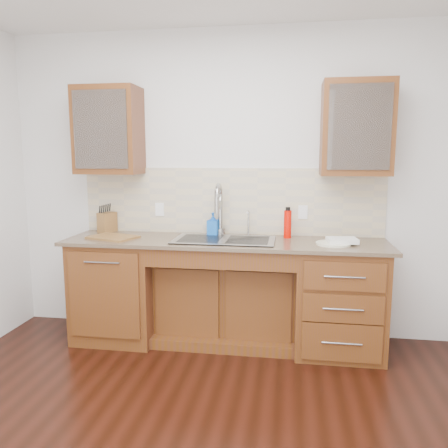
# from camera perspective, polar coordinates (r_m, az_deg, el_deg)

# --- Properties ---
(wall_back) EXTENTS (4.00, 0.10, 2.70)m
(wall_back) POSITION_cam_1_polar(r_m,az_deg,el_deg) (3.97, 0.88, 5.17)
(wall_back) COLOR silver
(wall_back) RESTS_ON ground
(base_cabinet_left) EXTENTS (0.70, 0.62, 0.88)m
(base_cabinet_left) POSITION_cam_1_polar(r_m,az_deg,el_deg) (4.04, -13.50, -8.18)
(base_cabinet_left) COLOR #593014
(base_cabinet_left) RESTS_ON ground
(base_cabinet_center) EXTENTS (1.20, 0.44, 0.70)m
(base_cabinet_center) POSITION_cam_1_polar(r_m,az_deg,el_deg) (3.90, 0.29, -9.91)
(base_cabinet_center) COLOR #593014
(base_cabinet_center) RESTS_ON ground
(base_cabinet_right) EXTENTS (0.70, 0.62, 0.88)m
(base_cabinet_right) POSITION_cam_1_polar(r_m,az_deg,el_deg) (3.77, 14.71, -9.44)
(base_cabinet_right) COLOR #593014
(base_cabinet_right) RESTS_ON ground
(countertop) EXTENTS (2.70, 0.65, 0.03)m
(countertop) POSITION_cam_1_polar(r_m,az_deg,el_deg) (3.66, 0.06, -2.34)
(countertop) COLOR #84705B
(countertop) RESTS_ON base_cabinet_left
(backsplash) EXTENTS (2.70, 0.02, 0.59)m
(backsplash) POSITION_cam_1_polar(r_m,az_deg,el_deg) (3.92, 0.75, 3.00)
(backsplash) COLOR beige
(backsplash) RESTS_ON wall_back
(sink) EXTENTS (0.84, 0.46, 0.19)m
(sink) POSITION_cam_1_polar(r_m,az_deg,el_deg) (3.66, 0.02, -3.46)
(sink) COLOR #9E9EA5
(sink) RESTS_ON countertop
(faucet) EXTENTS (0.04, 0.04, 0.40)m
(faucet) POSITION_cam_1_polar(r_m,az_deg,el_deg) (3.85, -0.49, 1.46)
(faucet) COLOR #999993
(faucet) RESTS_ON countertop
(filter_tap) EXTENTS (0.02, 0.02, 0.24)m
(filter_tap) POSITION_cam_1_polar(r_m,az_deg,el_deg) (3.84, 3.22, 0.21)
(filter_tap) COLOR #999993
(filter_tap) RESTS_ON countertop
(upper_cabinet_left) EXTENTS (0.55, 0.34, 0.75)m
(upper_cabinet_left) POSITION_cam_1_polar(r_m,az_deg,el_deg) (4.04, -14.81, 11.69)
(upper_cabinet_left) COLOR #593014
(upper_cabinet_left) RESTS_ON wall_back
(upper_cabinet_right) EXTENTS (0.55, 0.34, 0.75)m
(upper_cabinet_right) POSITION_cam_1_polar(r_m,az_deg,el_deg) (3.75, 16.89, 11.84)
(upper_cabinet_right) COLOR #593014
(upper_cabinet_right) RESTS_ON wall_back
(outlet_left) EXTENTS (0.08, 0.01, 0.12)m
(outlet_left) POSITION_cam_1_polar(r_m,az_deg,el_deg) (4.06, -8.41, 1.90)
(outlet_left) COLOR white
(outlet_left) RESTS_ON backsplash
(outlet_right) EXTENTS (0.08, 0.01, 0.12)m
(outlet_right) POSITION_cam_1_polar(r_m,az_deg,el_deg) (3.88, 10.27, 1.53)
(outlet_right) COLOR white
(outlet_right) RESTS_ON backsplash
(soap_bottle) EXTENTS (0.10, 0.10, 0.20)m
(soap_bottle) POSITION_cam_1_polar(r_m,az_deg,el_deg) (3.85, -1.44, -0.01)
(soap_bottle) COLOR blue
(soap_bottle) RESTS_ON countertop
(water_bottle) EXTENTS (0.08, 0.08, 0.24)m
(water_bottle) POSITION_cam_1_polar(r_m,az_deg,el_deg) (3.77, 8.30, -0.04)
(water_bottle) COLOR red
(water_bottle) RESTS_ON countertop
(plate) EXTENTS (0.29, 0.29, 0.02)m
(plate) POSITION_cam_1_polar(r_m,az_deg,el_deg) (3.58, 14.07, -2.50)
(plate) COLOR beige
(plate) RESTS_ON countertop
(dish_towel) EXTENTS (0.25, 0.19, 0.04)m
(dish_towel) POSITION_cam_1_polar(r_m,az_deg,el_deg) (3.60, 15.16, -2.07)
(dish_towel) COLOR white
(dish_towel) RESTS_ON plate
(knife_block) EXTENTS (0.15, 0.19, 0.18)m
(knife_block) POSITION_cam_1_polar(r_m,az_deg,el_deg) (4.18, -15.01, 0.23)
(knife_block) COLOR brown
(knife_block) RESTS_ON countertop
(cutting_board) EXTENTS (0.45, 0.38, 0.02)m
(cutting_board) POSITION_cam_1_polar(r_m,az_deg,el_deg) (3.86, -14.32, -1.68)
(cutting_board) COLOR olive
(cutting_board) RESTS_ON countertop
(cup_left_a) EXTENTS (0.12, 0.12, 0.09)m
(cup_left_a) POSITION_cam_1_polar(r_m,az_deg,el_deg) (4.08, -16.12, 10.80)
(cup_left_a) COLOR white
(cup_left_a) RESTS_ON upper_cabinet_left
(cup_left_b) EXTENTS (0.12, 0.12, 0.09)m
(cup_left_b) POSITION_cam_1_polar(r_m,az_deg,el_deg) (3.98, -12.99, 11.04)
(cup_left_b) COLOR white
(cup_left_b) RESTS_ON upper_cabinet_left
(cup_right_a) EXTENTS (0.14, 0.14, 0.11)m
(cup_right_a) POSITION_cam_1_polar(r_m,az_deg,el_deg) (3.73, 14.70, 11.22)
(cup_right_a) COLOR white
(cup_right_a) RESTS_ON upper_cabinet_right
(cup_right_b) EXTENTS (0.13, 0.13, 0.10)m
(cup_right_b) POSITION_cam_1_polar(r_m,az_deg,el_deg) (3.77, 19.08, 10.93)
(cup_right_b) COLOR white
(cup_right_b) RESTS_ON upper_cabinet_right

